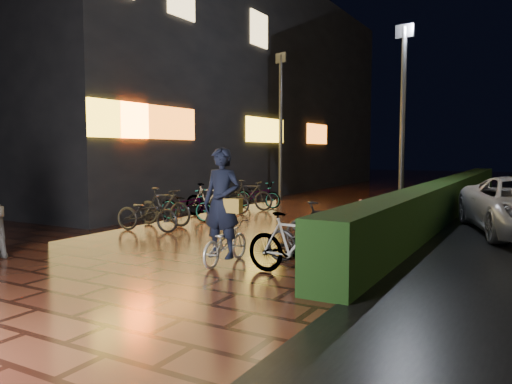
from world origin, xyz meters
The scene contains 10 objects.
ground centered at (0.00, 0.00, 0.00)m, with size 80.00×80.00×0.00m, color #381911.
hedge centered at (3.30, 8.00, 0.50)m, with size 0.70×20.00×1.00m, color black.
storefront_block centered at (-9.50, 11.50, 4.50)m, with size 12.09×22.00×9.00m.
lamp_post_hedge centered at (2.38, 5.81, 2.80)m, with size 0.49×0.15×5.09m.
lamp_post_sf centered at (-2.76, 8.90, 2.95)m, with size 0.51×0.22×5.37m.
cyclist centered at (1.17, -0.90, 0.70)m, with size 0.69×1.34×1.89m.
traffic_barrier centered at (1.95, 3.88, 0.31)m, with size 0.89×1.52×0.63m.
cart_assembly centered at (3.35, 3.67, 0.48)m, with size 0.63×0.54×0.94m.
parked_bikes_storefront centered at (-2.33, 3.71, 0.44)m, with size 1.95×6.05×0.93m.
parked_bikes_hedge centered at (2.39, -0.20, 0.45)m, with size 1.76×2.28×0.93m.
Camera 1 is at (5.55, -7.56, 1.84)m, focal length 35.00 mm.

